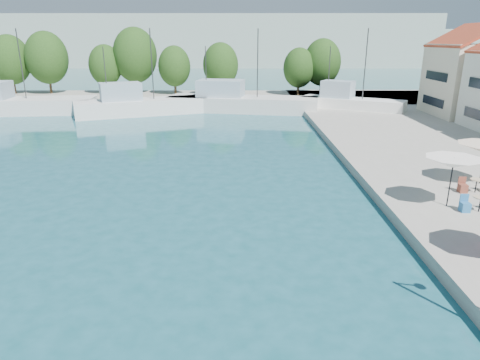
{
  "coord_description": "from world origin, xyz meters",
  "views": [
    {
      "loc": [
        -1.39,
        3.71,
        8.56
      ],
      "look_at": [
        -1.45,
        26.0,
        1.21
      ],
      "focal_mm": 32.0,
      "sensor_mm": 36.0,
      "label": 1
    }
  ],
  "objects_px": {
    "trawler_02": "(138,106)",
    "trawler_04": "(349,104)",
    "trawler_01": "(6,105)",
    "umbrella_white": "(454,163)",
    "trawler_03": "(239,103)"
  },
  "relations": [
    {
      "from": "trawler_02",
      "to": "trawler_04",
      "type": "relative_size",
      "value": 1.27
    },
    {
      "from": "trawler_01",
      "to": "umbrella_white",
      "type": "relative_size",
      "value": 7.28
    },
    {
      "from": "trawler_04",
      "to": "umbrella_white",
      "type": "relative_size",
      "value": 4.46
    },
    {
      "from": "trawler_01",
      "to": "trawler_03",
      "type": "height_order",
      "value": "same"
    },
    {
      "from": "trawler_01",
      "to": "trawler_04",
      "type": "relative_size",
      "value": 1.63
    },
    {
      "from": "trawler_01",
      "to": "trawler_02",
      "type": "relative_size",
      "value": 1.28
    },
    {
      "from": "umbrella_white",
      "to": "trawler_04",
      "type": "bearing_deg",
      "value": 85.12
    },
    {
      "from": "trawler_02",
      "to": "trawler_04",
      "type": "bearing_deg",
      "value": -19.24
    },
    {
      "from": "trawler_03",
      "to": "umbrella_white",
      "type": "height_order",
      "value": "trawler_03"
    },
    {
      "from": "trawler_04",
      "to": "umbrella_white",
      "type": "xyz_separation_m",
      "value": [
        -2.75,
        -32.14,
        1.77
      ]
    },
    {
      "from": "trawler_04",
      "to": "umbrella_white",
      "type": "height_order",
      "value": "trawler_04"
    },
    {
      "from": "trawler_02",
      "to": "umbrella_white",
      "type": "height_order",
      "value": "trawler_02"
    },
    {
      "from": "trawler_01",
      "to": "trawler_03",
      "type": "distance_m",
      "value": 28.18
    },
    {
      "from": "trawler_02",
      "to": "umbrella_white",
      "type": "relative_size",
      "value": 5.67
    },
    {
      "from": "trawler_02",
      "to": "trawler_03",
      "type": "relative_size",
      "value": 0.82
    }
  ]
}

